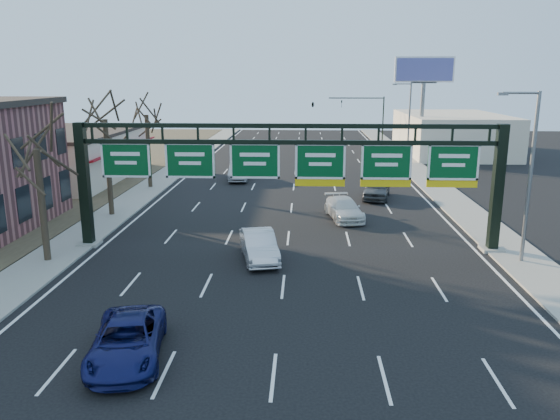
{
  "coord_description": "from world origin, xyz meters",
  "views": [
    {
      "loc": [
        0.97,
        -22.26,
        9.69
      ],
      "look_at": [
        -0.24,
        4.2,
        3.2
      ],
      "focal_mm": 35.0,
      "sensor_mm": 36.0,
      "label": 1
    }
  ],
  "objects_px": {
    "sign_gantry": "(290,169)",
    "car_blue_suv": "(127,340)",
    "car_silver_sedan": "(259,246)",
    "car_white_wagon": "(344,209)"
  },
  "relations": [
    {
      "from": "sign_gantry",
      "to": "car_blue_suv",
      "type": "height_order",
      "value": "sign_gantry"
    },
    {
      "from": "car_blue_suv",
      "to": "car_silver_sedan",
      "type": "height_order",
      "value": "car_silver_sedan"
    },
    {
      "from": "sign_gantry",
      "to": "car_white_wagon",
      "type": "xyz_separation_m",
      "value": [
        3.59,
        6.9,
        -3.91
      ]
    },
    {
      "from": "car_blue_suv",
      "to": "car_white_wagon",
      "type": "height_order",
      "value": "car_white_wagon"
    },
    {
      "from": "sign_gantry",
      "to": "car_blue_suv",
      "type": "bearing_deg",
      "value": -112.24
    },
    {
      "from": "car_blue_suv",
      "to": "sign_gantry",
      "type": "bearing_deg",
      "value": 58.26
    },
    {
      "from": "sign_gantry",
      "to": "car_white_wagon",
      "type": "relative_size",
      "value": 4.97
    },
    {
      "from": "car_blue_suv",
      "to": "car_white_wagon",
      "type": "relative_size",
      "value": 1.03
    },
    {
      "from": "car_blue_suv",
      "to": "car_silver_sedan",
      "type": "xyz_separation_m",
      "value": [
        3.73,
        10.95,
        0.07
      ]
    },
    {
      "from": "car_blue_suv",
      "to": "car_silver_sedan",
      "type": "relative_size",
      "value": 1.08
    }
  ]
}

